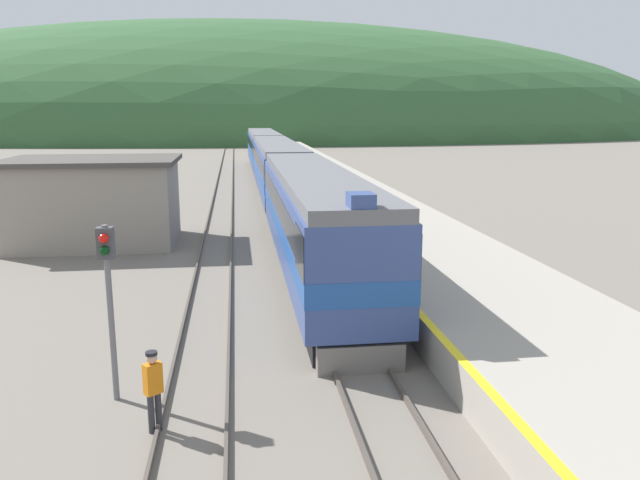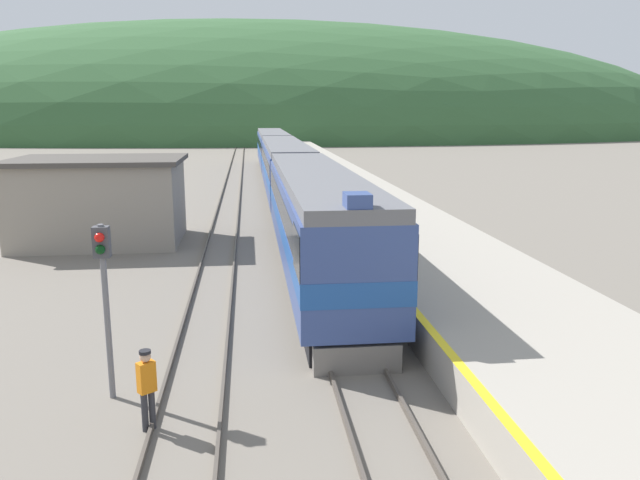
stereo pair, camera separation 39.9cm
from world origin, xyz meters
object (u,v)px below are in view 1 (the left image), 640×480
object	(u,v)px
signal_post_siding	(108,277)
carriage_third	(263,149)
track_worker	(153,386)
express_train_lead_car	(315,220)
carriage_second	(277,169)

from	to	relation	value
signal_post_siding	carriage_third	bearing A→B (deg)	83.82
signal_post_siding	track_worker	xyz separation A→B (m)	(1.10, -1.64, -1.96)
express_train_lead_car	track_worker	world-z (taller)	express_train_lead_car
carriage_second	signal_post_siding	xyz separation A→B (m)	(-6.01, -32.46, 0.65)
express_train_lead_car	signal_post_siding	size ratio (longest dim) A/B	4.77
carriage_second	signal_post_siding	bearing A→B (deg)	-100.49
carriage_third	track_worker	xyz separation A→B (m)	(-4.91, -57.13, -1.31)
carriage_second	track_worker	size ratio (longest dim) A/B	12.33
carriage_second	carriage_third	size ratio (longest dim) A/B	1.00
signal_post_siding	track_worker	size ratio (longest dim) A/B	2.33
carriage_second	track_worker	world-z (taller)	carriage_second
carriage_second	express_train_lead_car	bearing A→B (deg)	-90.00
express_train_lead_car	signal_post_siding	world-z (taller)	express_train_lead_car
carriage_third	carriage_second	bearing A→B (deg)	-90.00
signal_post_siding	track_worker	world-z (taller)	signal_post_siding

